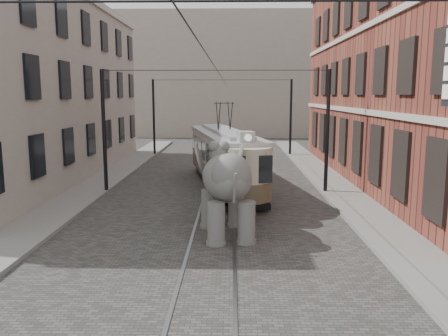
{
  "coord_description": "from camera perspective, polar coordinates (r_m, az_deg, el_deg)",
  "views": [
    {
      "loc": [
        0.66,
        -15.88,
        4.8
      ],
      "look_at": [
        0.33,
        0.83,
        2.1
      ],
      "focal_mm": 36.4,
      "sensor_mm": 36.0,
      "label": 1
    }
  ],
  "objects": [
    {
      "name": "stucco_building",
      "position": [
        28.39,
        -23.41,
        8.84
      ],
      "size": [
        7.0,
        24.0,
        10.0
      ],
      "primitive_type": "cube",
      "color": "gray",
      "rests_on": "ground"
    },
    {
      "name": "sidewalk_left",
      "position": [
        18.05,
        -22.45,
        -6.71
      ],
      "size": [
        2.0,
        60.0,
        0.15
      ],
      "primitive_type": "cube",
      "color": "slate",
      "rests_on": "ground"
    },
    {
      "name": "distant_block",
      "position": [
        55.93,
        0.46,
        11.43
      ],
      "size": [
        28.0,
        10.0,
        14.0
      ],
      "primitive_type": "cube",
      "color": "gray",
      "rests_on": "ground"
    },
    {
      "name": "sidewalk_right",
      "position": [
        17.41,
        19.1,
        -7.09
      ],
      "size": [
        2.0,
        60.0,
        0.15
      ],
      "primitive_type": "cube",
      "color": "slate",
      "rests_on": "ground"
    },
    {
      "name": "catenary",
      "position": [
        20.98,
        -1.23,
        4.25
      ],
      "size": [
        11.0,
        30.2,
        6.0
      ],
      "primitive_type": null,
      "color": "black",
      "rests_on": "ground"
    },
    {
      "name": "brick_building",
      "position": [
        26.97,
        24.14,
        10.94
      ],
      "size": [
        8.0,
        26.0,
        12.0
      ],
      "primitive_type": "cube",
      "color": "maroon",
      "rests_on": "ground"
    },
    {
      "name": "tram",
      "position": [
        23.67,
        0.02,
        2.89
      ],
      "size": [
        4.46,
        11.38,
        4.42
      ],
      "primitive_type": null,
      "rotation": [
        0.0,
        0.0,
        0.2
      ],
      "color": "#C1B79C",
      "rests_on": "ground"
    },
    {
      "name": "tram_rails",
      "position": [
        16.6,
        -1.21,
        -7.59
      ],
      "size": [
        1.54,
        80.0,
        0.02
      ],
      "primitive_type": null,
      "color": "slate",
      "rests_on": "ground"
    },
    {
      "name": "elephant",
      "position": [
        15.56,
        0.35,
        -2.87
      ],
      "size": [
        3.6,
        5.47,
        3.11
      ],
      "primitive_type": null,
      "rotation": [
        0.0,
        0.0,
        0.17
      ],
      "color": "#5D5A56",
      "rests_on": "ground"
    },
    {
      "name": "ground",
      "position": [
        16.61,
        -1.21,
        -7.63
      ],
      "size": [
        120.0,
        120.0,
        0.0
      ],
      "primitive_type": "plane",
      "color": "#484643"
    }
  ]
}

